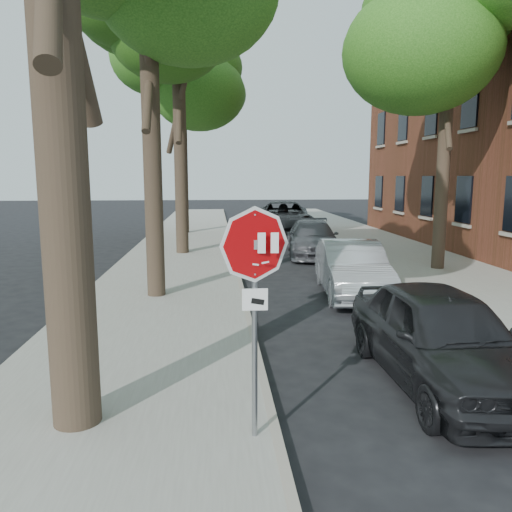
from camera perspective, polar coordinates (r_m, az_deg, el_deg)
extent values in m
plane|color=black|center=(6.19, 6.76, -20.37)|extent=(120.00, 120.00, 0.00)
cube|color=gray|center=(17.58, -9.11, -0.76)|extent=(4.00, 55.00, 0.12)
cube|color=gray|center=(18.92, 17.50, -0.38)|extent=(4.00, 55.00, 0.12)
cube|color=#9E9384|center=(17.54, -2.42, -0.66)|extent=(0.12, 55.00, 0.13)
cube|color=#9E9384|center=(18.25, 11.52, -0.46)|extent=(0.12, 55.00, 0.13)
cylinder|color=gray|center=(5.53, -0.16, -7.91)|extent=(0.06, 0.06, 2.60)
cube|color=#99999E|center=(5.31, -0.14, 1.32)|extent=(0.05, 0.06, 0.10)
cylinder|color=#99999E|center=(5.31, -0.13, 1.32)|extent=(0.76, 0.32, 0.82)
cylinder|color=white|center=(5.29, -0.12, 1.30)|extent=(0.76, 0.32, 0.82)
cylinder|color=#B3060A|center=(5.29, -0.12, 1.29)|extent=(0.68, 0.29, 0.74)
cube|color=white|center=(5.26, -2.39, 1.46)|extent=(0.08, 0.00, 0.22)
cube|color=white|center=(5.27, -0.87, 1.48)|extent=(0.08, 0.00, 0.22)
cube|color=white|center=(5.28, 0.65, 1.50)|extent=(0.08, 0.00, 0.22)
cube|color=white|center=(5.30, 2.16, 1.51)|extent=(0.08, 0.00, 0.22)
cube|color=silver|center=(5.30, -1.29, -0.78)|extent=(0.08, 0.00, 0.03)
cube|color=silver|center=(5.31, -0.11, -0.97)|extent=(0.08, 0.00, 0.03)
cube|color=silver|center=(5.31, 1.08, -0.75)|extent=(0.08, 0.00, 0.03)
cube|color=white|center=(5.41, -0.13, -5.00)|extent=(0.28, 0.02, 0.24)
cube|color=black|center=(5.41, 0.20, -5.23)|extent=(0.15, 0.00, 0.08)
cylinder|color=black|center=(6.29, -22.23, 25.40)|extent=(0.56, 0.56, 9.50)
cylinder|color=black|center=(12.50, -11.99, 17.34)|extent=(0.44, 0.44, 9.50)
ellipsoid|color=#1D5212|center=(13.89, -15.50, 25.94)|extent=(3.99, 3.99, 3.19)
cylinder|color=black|center=(19.43, -8.73, 15.16)|extent=(0.48, 0.48, 10.00)
ellipsoid|color=#12480E|center=(19.92, -8.94, 23.19)|extent=(4.62, 4.62, 3.70)
ellipsoid|color=#12480E|center=(19.57, -5.74, 26.71)|extent=(3.78, 3.78, 3.02)
ellipsoid|color=#12480E|center=(20.71, -11.22, 21.38)|extent=(4.20, 4.20, 3.36)
cylinder|color=black|center=(26.37, -8.29, 12.45)|extent=(0.40, 0.40, 9.00)
ellipsoid|color=#1D5212|center=(26.64, -8.42, 17.87)|extent=(4.16, 4.16, 3.33)
ellipsoid|color=#1D5212|center=(26.21, -6.36, 20.16)|extent=(3.40, 3.40, 2.72)
ellipsoid|color=#1D5212|center=(27.39, -9.95, 16.79)|extent=(3.78, 3.78, 3.02)
cylinder|color=black|center=(16.92, 20.86, 13.89)|extent=(0.40, 0.40, 9.00)
ellipsoid|color=#1D5212|center=(17.34, 21.37, 22.19)|extent=(4.16, 4.16, 3.33)
ellipsoid|color=#1D5212|center=(17.64, 17.79, 20.88)|extent=(3.78, 3.78, 3.02)
imported|color=black|center=(7.87, 20.35, -8.57)|extent=(1.77, 4.29, 1.45)
imported|color=#A6A9AE|center=(13.01, 10.91, -1.44)|extent=(1.85, 4.33, 1.39)
imported|color=#4E4E53|center=(19.33, 6.46, 2.00)|extent=(2.34, 4.77, 1.33)
imported|color=black|center=(26.35, 3.17, 4.35)|extent=(3.47, 6.45, 1.72)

